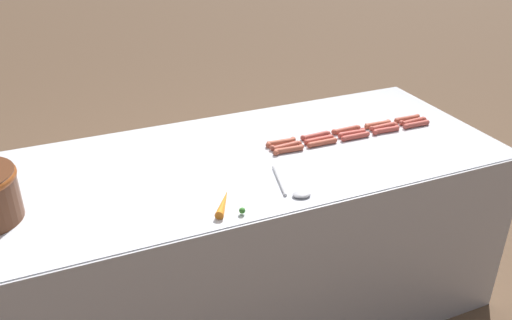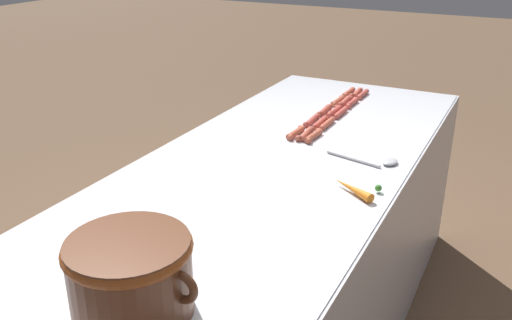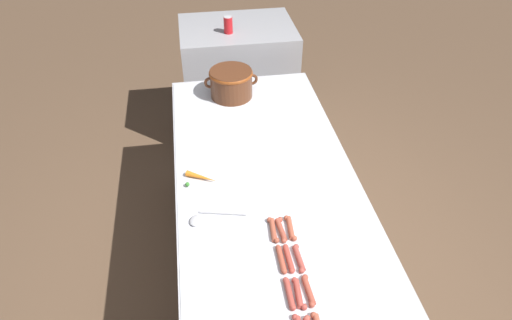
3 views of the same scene
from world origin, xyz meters
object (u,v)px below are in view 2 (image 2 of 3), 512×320
(hot_dog_11, at_px, (338,101))
(hot_dog_14, at_px, (296,133))
(hot_dog_1, at_px, (352,103))
(hot_dog_2, at_px, (341,113))
(hot_dog_8, at_px, (320,122))
(hot_dog_10, at_px, (349,92))
(hot_dog_9, at_px, (305,134))
(hot_dog_6, at_px, (345,101))
(serving_spoon, at_px, (378,161))
(hot_dog_12, at_px, (325,110))
(carrot, at_px, (354,189))
(hot_dog_5, at_px, (356,93))
(hot_dog_7, at_px, (333,111))
(hot_dog_3, at_px, (327,124))
(hot_dog_0, at_px, (363,94))
(hot_dog_4, at_px, (314,136))
(bean_pot, at_px, (130,273))
(hot_dog_13, at_px, (312,120))

(hot_dog_11, bearing_deg, hot_dog_14, 89.52)
(hot_dog_1, height_order, hot_dog_2, same)
(hot_dog_8, xyz_separation_m, hot_dog_10, (0.04, -0.51, 0.00))
(hot_dog_10, bearing_deg, hot_dog_8, 94.06)
(hot_dog_9, distance_m, hot_dog_14, 0.04)
(hot_dog_6, relative_size, serving_spoon, 0.56)
(hot_dog_9, height_order, hot_dog_11, same)
(hot_dog_12, bearing_deg, carrot, 117.13)
(hot_dog_11, bearing_deg, serving_spoon, 120.68)
(hot_dog_5, relative_size, hot_dog_7, 1.00)
(hot_dog_1, height_order, hot_dog_3, same)
(hot_dog_6, height_order, hot_dog_14, same)
(hot_dog_1, distance_m, hot_dog_9, 0.50)
(hot_dog_0, height_order, hot_dog_5, same)
(hot_dog_7, bearing_deg, hot_dog_6, -89.38)
(hot_dog_12, relative_size, carrot, 0.90)
(hot_dog_3, bearing_deg, hot_dog_0, -90.22)
(hot_dog_11, bearing_deg, hot_dog_4, 98.43)
(hot_dog_3, bearing_deg, hot_dog_4, 91.14)
(hot_dog_10, xyz_separation_m, carrot, (-0.37, 1.07, 0.00))
(hot_dog_10, distance_m, hot_dog_12, 0.34)
(hot_dog_3, height_order, hot_dog_9, same)
(hot_dog_2, distance_m, hot_dog_4, 0.33)
(hot_dog_7, xyz_separation_m, carrot, (-0.34, 0.74, 0.00))
(hot_dog_7, height_order, bean_pot, bean_pot)
(hot_dog_9, distance_m, hot_dog_11, 0.50)
(hot_dog_12, bearing_deg, hot_dog_4, 103.30)
(hot_dog_8, xyz_separation_m, bean_pot, (-0.09, 1.36, 0.09))
(hot_dog_4, distance_m, bean_pot, 1.20)
(hot_dog_14, bearing_deg, hot_dog_3, -114.60)
(hot_dog_13, xyz_separation_m, bean_pot, (-0.13, 1.37, 0.09))
(hot_dog_4, xyz_separation_m, hot_dog_5, (0.04, -0.68, 0.00))
(hot_dog_13, bearing_deg, hot_dog_2, -115.30)
(bean_pot, height_order, serving_spoon, bean_pot)
(hot_dog_6, distance_m, carrot, 0.97)
(hot_dog_0, relative_size, hot_dog_11, 1.00)
(hot_dog_1, distance_m, hot_dog_5, 0.18)
(hot_dog_4, relative_size, hot_dog_7, 1.00)
(hot_dog_2, relative_size, hot_dog_13, 1.00)
(carrot, bearing_deg, hot_dog_14, -46.85)
(hot_dog_6, xyz_separation_m, hot_dog_12, (0.04, 0.18, 0.00))
(hot_dog_8, height_order, serving_spoon, hot_dog_8)
(hot_dog_10, xyz_separation_m, hot_dog_14, (0.00, 0.67, 0.00))
(hot_dog_8, relative_size, hot_dog_12, 1.00)
(hot_dog_4, bearing_deg, hot_dog_11, -81.57)
(hot_dog_5, height_order, hot_dog_13, same)
(hot_dog_7, bearing_deg, hot_dog_0, -96.69)
(hot_dog_12, distance_m, bean_pot, 1.53)
(hot_dog_5, height_order, hot_dog_14, same)
(hot_dog_6, distance_m, bean_pot, 1.71)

